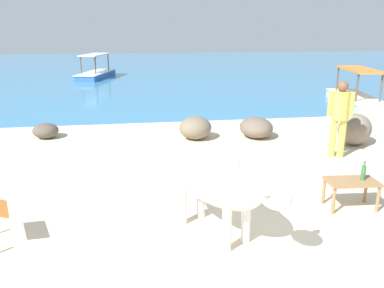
{
  "coord_description": "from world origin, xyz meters",
  "views": [
    {
      "loc": [
        -1.12,
        -4.06,
        2.69
      ],
      "look_at": [
        -0.04,
        3.0,
        0.55
      ],
      "focal_mm": 36.44,
      "sensor_mm": 36.0,
      "label": 1
    }
  ],
  "objects_px": {
    "cow": "(216,181)",
    "person_standing": "(340,113)",
    "boat_blue": "(96,73)",
    "low_bench_table": "(351,185)",
    "boat_white": "(356,97)",
    "bottle": "(363,172)"
  },
  "relations": [
    {
      "from": "bottle",
      "to": "boat_white",
      "type": "height_order",
      "value": "boat_white"
    },
    {
      "from": "bottle",
      "to": "person_standing",
      "type": "relative_size",
      "value": 0.18
    },
    {
      "from": "bottle",
      "to": "boat_white",
      "type": "relative_size",
      "value": 0.08
    },
    {
      "from": "cow",
      "to": "person_standing",
      "type": "xyz_separation_m",
      "value": [
        3.21,
        2.8,
        0.19
      ]
    },
    {
      "from": "cow",
      "to": "bottle",
      "type": "xyz_separation_m",
      "value": [
        2.36,
        0.47,
        -0.2
      ]
    },
    {
      "from": "person_standing",
      "to": "boat_white",
      "type": "xyz_separation_m",
      "value": [
        3.71,
        5.5,
        -0.7
      ]
    },
    {
      "from": "cow",
      "to": "low_bench_table",
      "type": "relative_size",
      "value": 2.5
    },
    {
      "from": "low_bench_table",
      "to": "person_standing",
      "type": "relative_size",
      "value": 0.49
    },
    {
      "from": "bottle",
      "to": "boat_blue",
      "type": "xyz_separation_m",
      "value": [
        -5.36,
        17.33,
        -0.31
      ]
    },
    {
      "from": "cow",
      "to": "boat_white",
      "type": "height_order",
      "value": "boat_white"
    },
    {
      "from": "bottle",
      "to": "boat_white",
      "type": "distance_m",
      "value": 9.06
    },
    {
      "from": "cow",
      "to": "person_standing",
      "type": "distance_m",
      "value": 4.27
    },
    {
      "from": "low_bench_table",
      "to": "bottle",
      "type": "bearing_deg",
      "value": 4.79
    },
    {
      "from": "low_bench_table",
      "to": "bottle",
      "type": "xyz_separation_m",
      "value": [
        0.17,
        0.0,
        0.19
      ]
    },
    {
      "from": "cow",
      "to": "person_standing",
      "type": "height_order",
      "value": "person_standing"
    },
    {
      "from": "boat_blue",
      "to": "low_bench_table",
      "type": "bearing_deg",
      "value": -148.25
    },
    {
      "from": "person_standing",
      "to": "boat_white",
      "type": "height_order",
      "value": "person_standing"
    },
    {
      "from": "low_bench_table",
      "to": "boat_blue",
      "type": "relative_size",
      "value": 0.21
    },
    {
      "from": "bottle",
      "to": "person_standing",
      "type": "bearing_deg",
      "value": 69.89
    },
    {
      "from": "low_bench_table",
      "to": "boat_blue",
      "type": "bearing_deg",
      "value": 110.67
    },
    {
      "from": "low_bench_table",
      "to": "bottle",
      "type": "relative_size",
      "value": 2.66
    },
    {
      "from": "low_bench_table",
      "to": "boat_blue",
      "type": "distance_m",
      "value": 18.09
    }
  ]
}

